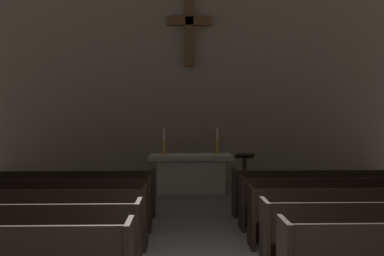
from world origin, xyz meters
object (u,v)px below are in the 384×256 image
at_px(pew_left_row_3, 25,218).
at_px(altar, 191,172).
at_px(pew_right_row_4, 343,203).
at_px(pew_right_row_5, 324,192).
at_px(pew_right_row_3, 368,216).
at_px(pew_left_row_5, 62,193).
at_px(lectern, 245,178).
at_px(candlestick_left, 164,146).
at_px(pew_left_row_4, 46,204).
at_px(candlestick_right, 217,146).

bearing_deg(pew_left_row_3, altar, 61.42).
bearing_deg(pew_right_row_4, pew_right_row_5, 90.00).
bearing_deg(pew_right_row_4, pew_right_row_3, -90.00).
relative_size(pew_left_row_5, lectern, 3.22).
bearing_deg(pew_right_row_3, candlestick_left, 124.56).
relative_size(pew_left_row_3, pew_right_row_3, 1.00).
distance_m(pew_left_row_3, pew_left_row_4, 1.07).
relative_size(pew_right_row_3, altar, 1.69).
distance_m(pew_left_row_3, pew_right_row_3, 5.30).
bearing_deg(candlestick_left, pew_right_row_4, -48.54).
xyz_separation_m(pew_left_row_4, pew_right_row_4, (5.30, 0.00, 0.00)).
xyz_separation_m(pew_right_row_3, pew_right_row_5, (0.00, 2.15, 0.00)).
xyz_separation_m(pew_right_row_3, candlestick_left, (-3.35, 4.86, 0.76)).
bearing_deg(pew_left_row_5, pew_right_row_4, -11.44).
bearing_deg(pew_right_row_5, pew_right_row_4, -90.00).
distance_m(pew_right_row_4, candlestick_left, 5.12).
distance_m(pew_right_row_3, candlestick_left, 5.95).
relative_size(pew_right_row_4, candlestick_left, 5.33).
bearing_deg(candlestick_left, pew_right_row_3, -55.44).
height_order(pew_left_row_3, altar, altar).
height_order(pew_left_row_3, lectern, lectern).
bearing_deg(candlestick_left, pew_left_row_5, -125.66).
bearing_deg(pew_left_row_5, pew_left_row_3, -90.00).
height_order(pew_right_row_3, altar, altar).
bearing_deg(pew_left_row_4, pew_right_row_3, -11.44).
xyz_separation_m(candlestick_left, lectern, (1.95, -1.20, -0.69)).
distance_m(pew_left_row_4, pew_right_row_5, 5.41).
bearing_deg(pew_left_row_3, pew_left_row_5, 90.00).
bearing_deg(altar, pew_left_row_5, -134.27).
relative_size(pew_left_row_4, lectern, 3.22).
xyz_separation_m(pew_right_row_5, altar, (-2.65, 2.72, 0.06)).
relative_size(pew_right_row_5, lectern, 3.22).
xyz_separation_m(pew_left_row_3, candlestick_left, (1.95, 4.86, 0.76)).
bearing_deg(pew_left_row_3, candlestick_left, 68.15).
bearing_deg(pew_right_row_5, altar, 134.27).
bearing_deg(pew_left_row_4, lectern, 33.58).
height_order(pew_right_row_5, lectern, lectern).
relative_size(pew_left_row_5, candlestick_left, 5.33).
distance_m(pew_right_row_3, altar, 5.54).
distance_m(pew_left_row_5, lectern, 4.19).
bearing_deg(altar, candlestick_right, 0.00).
xyz_separation_m(pew_right_row_4, candlestick_left, (-3.35, 3.79, 0.76)).
distance_m(pew_left_row_4, altar, 4.63).
xyz_separation_m(pew_left_row_5, candlestick_right, (3.35, 2.72, 0.76)).
xyz_separation_m(pew_left_row_4, pew_right_row_3, (5.30, -1.07, 0.00)).
bearing_deg(pew_right_row_4, candlestick_left, 131.46).
bearing_deg(pew_right_row_5, pew_right_row_3, -90.00).
xyz_separation_m(pew_left_row_3, lectern, (3.90, 3.66, 0.07)).
bearing_deg(pew_right_row_4, lectern, 118.33).
bearing_deg(pew_right_row_5, candlestick_left, 140.94).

